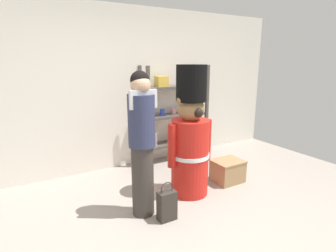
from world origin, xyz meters
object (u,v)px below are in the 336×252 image
at_px(person_shopper, 142,141).
at_px(display_crate, 228,171).
at_px(merchandise_shelf, 174,112).
at_px(shopping_bag, 167,205).
at_px(teddy_bear_guard, 190,139).

height_order(person_shopper, display_crate, person_shopper).
bearing_deg(person_shopper, merchandise_shelf, 47.21).
bearing_deg(merchandise_shelf, display_crate, -82.40).
bearing_deg(merchandise_shelf, shopping_bag, -124.12).
distance_m(merchandise_shelf, shopping_bag, 2.11).
bearing_deg(display_crate, merchandise_shelf, 97.60).
distance_m(teddy_bear_guard, display_crate, 0.91).
xyz_separation_m(person_shopper, display_crate, (1.45, 0.15, -0.73)).
distance_m(teddy_bear_guard, person_shopper, 0.79).
relative_size(person_shopper, display_crate, 3.81).
xyz_separation_m(teddy_bear_guard, person_shopper, (-0.76, -0.15, 0.13)).
bearing_deg(teddy_bear_guard, person_shopper, -169.10).
relative_size(merchandise_shelf, shopping_bag, 3.64).
distance_m(teddy_bear_guard, shopping_bag, 0.93).
bearing_deg(display_crate, person_shopper, -174.15).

